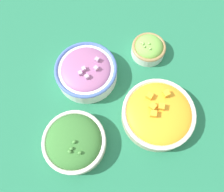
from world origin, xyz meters
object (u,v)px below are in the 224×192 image
at_px(bowl_squash, 158,114).
at_px(bowl_lettuce, 149,48).
at_px(bowl_red_onion, 86,71).
at_px(bowl_broccoli, 74,142).

relative_size(bowl_squash, bowl_lettuce, 1.91).
distance_m(bowl_red_onion, bowl_squash, 0.27).
height_order(bowl_lettuce, bowl_broccoli, bowl_broccoli).
height_order(bowl_red_onion, bowl_lettuce, bowl_red_onion).
bearing_deg(bowl_squash, bowl_red_onion, 130.89).
distance_m(bowl_red_onion, bowl_broccoli, 0.23).
height_order(bowl_squash, bowl_broccoli, bowl_broccoli).
xyz_separation_m(bowl_red_onion, bowl_lettuce, (0.23, 0.03, -0.01)).
xyz_separation_m(bowl_red_onion, bowl_broccoli, (-0.09, -0.21, 0.00)).
bearing_deg(bowl_squash, bowl_lettuce, 76.86).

